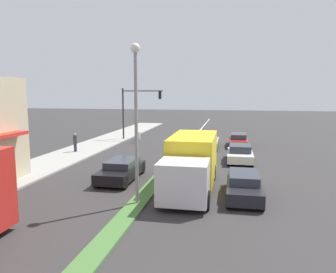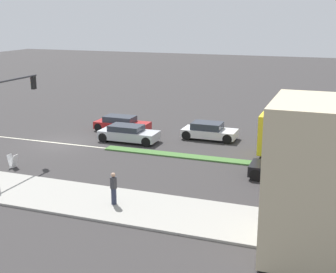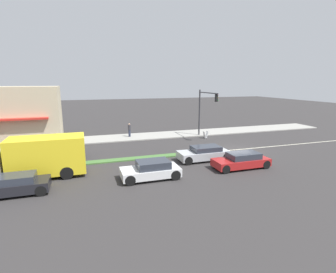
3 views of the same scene
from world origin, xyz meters
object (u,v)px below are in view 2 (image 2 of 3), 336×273
delivery_truck (314,138)px  suv_black (289,170)px  hatchback_red (122,124)px  van_white (209,131)px  warning_aframe_sign (13,161)px  sedan_dark (329,142)px  traffic_signal_main (6,107)px  sedan_silver (128,134)px  pedestrian (114,188)px

delivery_truck → suv_black: 4.60m
hatchback_red → suv_black: bearing=62.9°
delivery_truck → van_white: delivery_truck is taller
suv_black → van_white: 9.86m
warning_aframe_sign → delivery_truck: size_ratio=0.11×
warning_aframe_sign → sedan_dark: size_ratio=0.19×
warning_aframe_sign → van_white: size_ratio=0.20×
traffic_signal_main → sedan_dark: size_ratio=1.27×
sedan_silver → warning_aframe_sign: bearing=-27.0°
warning_aframe_sign → suv_black: bearing=102.7°
sedan_silver → suv_black: bearing=70.1°
warning_aframe_sign → pedestrian: bearing=69.5°
suv_black → van_white: size_ratio=1.11×
pedestrian → suv_black: pedestrian is taller
hatchback_red → van_white: (0.00, 7.34, 0.02)m
warning_aframe_sign → sedan_silver: 9.07m
suv_black → pedestrian: bearing=-48.1°
delivery_truck → sedan_dark: 3.07m
pedestrian → van_white: pedestrian is taller
warning_aframe_sign → van_white: 14.48m
traffic_signal_main → suv_black: size_ratio=1.24×
traffic_signal_main → suv_black: 17.00m
warning_aframe_sign → sedan_dark: 21.24m
traffic_signal_main → van_white: bearing=139.6°
warning_aframe_sign → delivery_truck: bearing=115.0°
sedan_silver → van_white: (-2.80, 5.44, 0.01)m
sedan_dark → sedan_silver: bearing=-78.8°
delivery_truck → hatchback_red: 15.39m
delivery_truck → van_white: bearing=-109.8°
sedan_dark → van_white: bearing=-90.0°
suv_black → delivery_truck: bearing=166.8°
pedestrian → van_white: bearing=176.1°
pedestrian → sedan_dark: 17.08m
van_white → sedan_dark: size_ratio=0.93×
suv_black → van_white: (-7.20, -6.74, 0.02)m
van_white → warning_aframe_sign: bearing=-41.3°
warning_aframe_sign → traffic_signal_main: bearing=19.6°
pedestrian → sedan_silver: pedestrian is taller
traffic_signal_main → warning_aframe_sign: bearing=-160.4°
warning_aframe_sign → suv_black: size_ratio=0.19×
sedan_silver → sedan_dark: size_ratio=1.00×
warning_aframe_sign → sedan_silver: bearing=153.0°
sedan_silver → delivery_truck: bearing=90.0°
warning_aframe_sign → suv_black: (-3.68, 16.29, 0.18)m
warning_aframe_sign → delivery_truck: (-8.08, 17.32, 1.04)m
warning_aframe_sign → sedan_silver: (-8.08, 4.11, 0.19)m
suv_black → sedan_silver: bearing=-109.9°
traffic_signal_main → sedan_silver: size_ratio=1.27×
hatchback_red → sedan_silver: (2.80, 1.90, 0.02)m
delivery_truck → sedan_silver: size_ratio=1.70×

